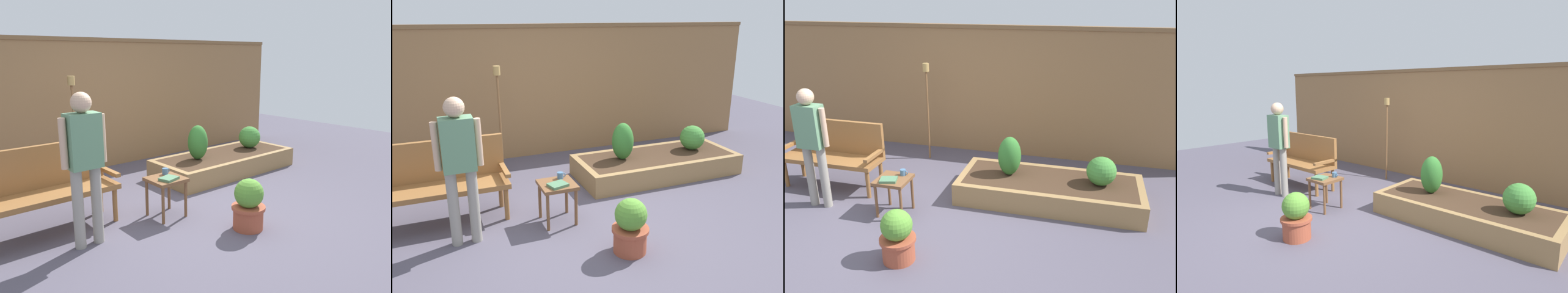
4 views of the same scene
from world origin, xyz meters
The scene contains 12 objects.
ground_plane centered at (0.00, 0.00, 0.00)m, with size 14.00×14.00×0.00m, color #514C5B.
fence_back centered at (0.00, 2.60, 1.09)m, with size 8.40×0.14×2.16m.
garden_bench centered at (-1.49, 0.71, 0.54)m, with size 1.44×0.48×0.94m.
side_table centered at (-0.29, 0.16, 0.40)m, with size 0.40×0.40×0.48m.
cup_on_table centered at (-0.21, 0.28, 0.52)m, with size 0.10×0.07×0.08m.
book_on_table centered at (-0.31, 0.08, 0.50)m, with size 0.20×0.17×0.03m, color #4C7A56.
potted_boxwood centered at (0.19, -0.71, 0.28)m, with size 0.38×0.38×0.58m.
raised_planter_bed centered at (1.54, 1.03, 0.15)m, with size 2.40×1.00×0.30m.
shrub_near_bench centered at (0.98, 1.06, 0.57)m, with size 0.31×0.31×0.54m.
shrub_far_corner centered at (2.18, 1.06, 0.49)m, with size 0.37×0.37×0.37m.
tiki_torch centered at (-0.58, 2.00, 1.11)m, with size 0.10×0.10×1.60m.
person_by_bench centered at (-1.33, 0.08, 0.93)m, with size 0.47×0.20×1.56m.
Camera 1 is at (-2.92, -3.42, 1.91)m, focal length 36.17 mm.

